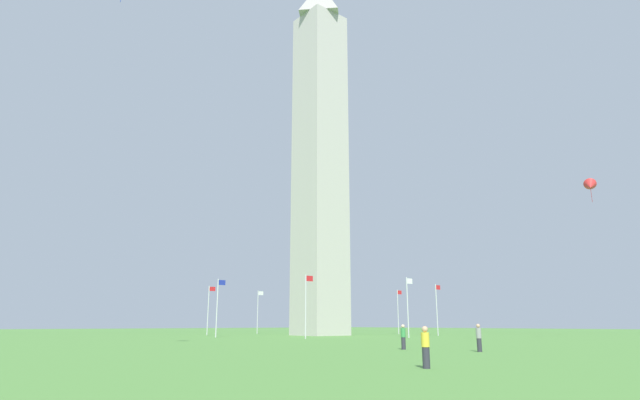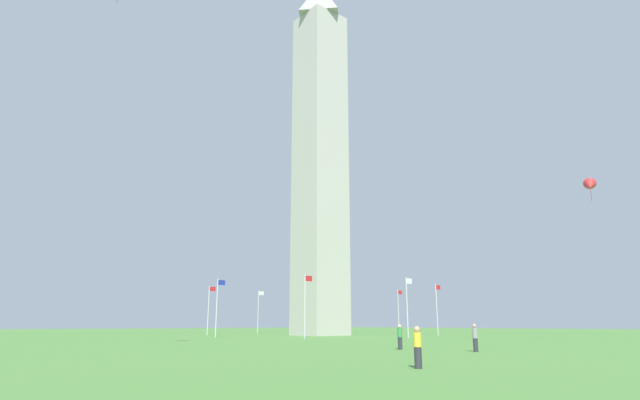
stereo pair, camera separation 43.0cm
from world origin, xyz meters
The scene contains 14 objects.
ground_plane centered at (0.00, 0.00, 0.00)m, with size 260.00×260.00×0.00m, color #548C3D.
obelisk_monument centered at (0.00, 0.00, 29.48)m, with size 6.49×6.49×58.97m.
flagpole_n centered at (17.06, 0.00, 4.04)m, with size 1.12×0.14×7.31m.
flagpole_ne centered at (12.08, 12.02, 4.04)m, with size 1.12×0.14×7.31m.
flagpole_e centered at (0.06, 17.00, 4.04)m, with size 1.12×0.14×7.31m.
flagpole_se centered at (-11.95, 12.02, 4.04)m, with size 1.12×0.14×7.31m.
flagpole_s centered at (-16.93, 0.00, 4.04)m, with size 1.12×0.14×7.31m.
flagpole_sw centered at (-11.95, -12.02, 4.04)m, with size 1.12×0.14×7.31m.
flagpole_w centered at (0.06, -17.00, 4.04)m, with size 1.12×0.14×7.31m.
flagpole_nw centered at (12.08, -12.02, 4.04)m, with size 1.12×0.14×7.31m.
person_green_shirt centered at (-22.32, -35.98, 0.81)m, with size 0.32×0.32×1.64m.
person_yellow_shirt centered at (-32.91, -46.54, 0.79)m, with size 0.32×0.32×1.59m.
person_gray_shirt centered at (-20.81, -40.82, 0.83)m, with size 0.32×0.32×1.67m.
kite_red_delta centered at (9.81, -36.12, 16.82)m, with size 2.16×1.93×2.81m.
Camera 1 is at (-49.19, -59.91, 1.68)m, focal length 28.82 mm.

